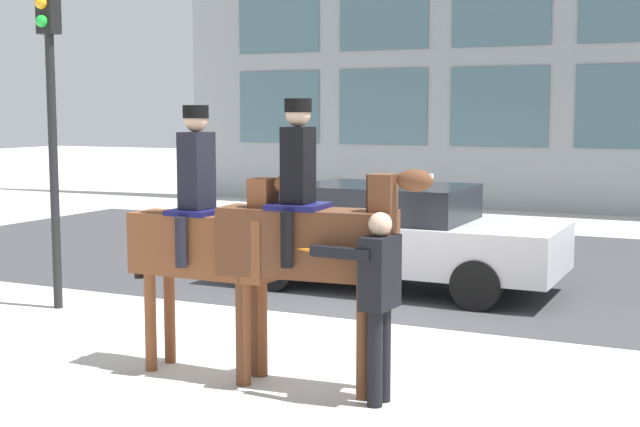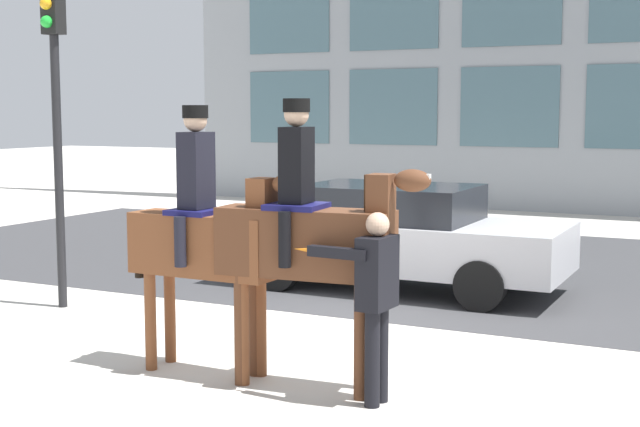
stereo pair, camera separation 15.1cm
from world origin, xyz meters
name	(u,v)px [view 1 (the left image)]	position (x,y,z in m)	size (l,w,h in m)	color
ground_plane	(348,330)	(0.00, 0.00, 0.00)	(80.00, 80.00, 0.00)	beige
road_surface	(465,265)	(0.00, 4.75, 0.00)	(20.95, 8.50, 0.01)	#38383A
mounted_horse_lead	(207,237)	(-0.52, -2.09, 1.31)	(1.88, 0.65, 2.53)	brown
mounted_horse_companion	(310,237)	(0.54, -2.06, 1.37)	(2.02, 0.65, 2.58)	#59331E
pedestrian_bystander	(378,292)	(1.24, -2.23, 0.96)	(0.85, 0.43, 1.64)	black
street_car_near_lane	(391,234)	(-0.42, 2.48, 0.76)	(4.63, 1.95, 1.45)	#B7B7BC
traffic_light	(50,87)	(-3.77, -0.52, 2.76)	(0.24, 0.29, 4.13)	black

